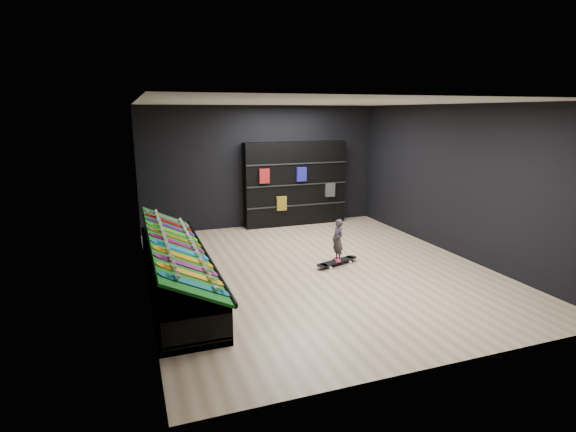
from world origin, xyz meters
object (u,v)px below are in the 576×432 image
object	(u,v)px
display_rack	(176,272)
child	(338,248)
back_shelving	(295,184)
floor_skateboard	(337,263)

from	to	relation	value
display_rack	child	world-z (taller)	child
display_rack	child	bearing A→B (deg)	0.86
child	back_shelving	bearing A→B (deg)	169.59
floor_skateboard	back_shelving	bearing A→B (deg)	64.94
display_rack	floor_skateboard	bearing A→B (deg)	0.86
display_rack	child	xyz separation A→B (m)	(2.99, 0.05, 0.08)
back_shelving	display_rack	bearing A→B (deg)	-135.36
back_shelving	child	distance (m)	3.38
display_rack	child	size ratio (longest dim) A/B	9.29
floor_skateboard	child	size ratio (longest dim) A/B	2.02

